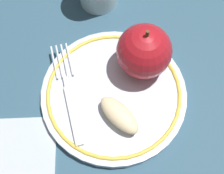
% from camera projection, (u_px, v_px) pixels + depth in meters
% --- Properties ---
extents(ground_plane, '(2.00, 2.00, 0.00)m').
position_uv_depth(ground_plane, '(109.00, 86.00, 0.49)').
color(ground_plane, '#2E5166').
extents(plate, '(0.22, 0.22, 0.02)m').
position_uv_depth(plate, '(112.00, 95.00, 0.47)').
color(plate, silver).
rests_on(plate, ground_plane).
extents(apple_red_whole, '(0.08, 0.08, 0.09)m').
position_uv_depth(apple_red_whole, '(144.00, 51.00, 0.45)').
color(apple_red_whole, '#AE1821').
rests_on(apple_red_whole, plate).
extents(apple_slice_front, '(0.08, 0.05, 0.02)m').
position_uv_depth(apple_slice_front, '(119.00, 115.00, 0.44)').
color(apple_slice_front, beige).
rests_on(apple_slice_front, plate).
extents(fork, '(0.17, 0.04, 0.00)m').
position_uv_depth(fork, '(69.00, 94.00, 0.46)').
color(fork, silver).
rests_on(fork, plate).
extents(napkin_folded, '(0.16, 0.17, 0.01)m').
position_uv_depth(napkin_folded, '(4.00, 157.00, 0.44)').
color(napkin_folded, '#B2BFCD').
rests_on(napkin_folded, ground_plane).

